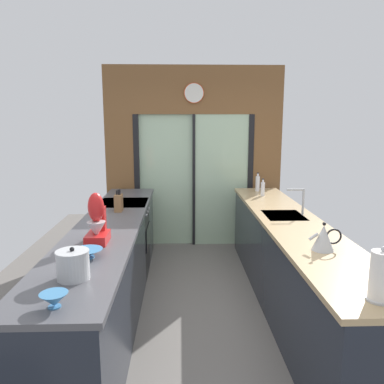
{
  "coord_description": "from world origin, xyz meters",
  "views": [
    {
      "loc": [
        -0.21,
        -3.34,
        1.91
      ],
      "look_at": [
        -0.08,
        0.88,
        1.11
      ],
      "focal_mm": 35.66,
      "sensor_mm": 36.0,
      "label": 1
    }
  ],
  "objects_px": {
    "mixing_bowl_near": "(54,300)",
    "stand_mixer": "(97,224)",
    "soap_bottle_far": "(258,183)",
    "paper_towel_roll": "(381,277)",
    "knife_block": "(119,203)",
    "soap_bottle_near": "(263,189)",
    "oven_range": "(125,239)",
    "mixing_bowl_far": "(88,253)",
    "kettle": "(324,238)",
    "stock_pot": "(73,265)"
  },
  "relations": [
    {
      "from": "mixing_bowl_far",
      "to": "soap_bottle_far",
      "type": "xyz_separation_m",
      "value": [
        1.78,
        2.62,
        0.08
      ]
    },
    {
      "from": "mixing_bowl_near",
      "to": "knife_block",
      "type": "distance_m",
      "value": 2.21
    },
    {
      "from": "mixing_bowl_near",
      "to": "soap_bottle_far",
      "type": "xyz_separation_m",
      "value": [
        1.78,
        3.38,
        0.07
      ]
    },
    {
      "from": "mixing_bowl_far",
      "to": "paper_towel_roll",
      "type": "relative_size",
      "value": 0.7
    },
    {
      "from": "mixing_bowl_near",
      "to": "stand_mixer",
      "type": "bearing_deg",
      "value": 90.0
    },
    {
      "from": "knife_block",
      "to": "kettle",
      "type": "xyz_separation_m",
      "value": [
        1.78,
        -1.35,
        0.0
      ]
    },
    {
      "from": "mixing_bowl_near",
      "to": "paper_towel_roll",
      "type": "bearing_deg",
      "value": 0.66
    },
    {
      "from": "soap_bottle_near",
      "to": "paper_towel_roll",
      "type": "height_order",
      "value": "paper_towel_roll"
    },
    {
      "from": "soap_bottle_far",
      "to": "stock_pot",
      "type": "bearing_deg",
      "value": -120.69
    },
    {
      "from": "oven_range",
      "to": "knife_block",
      "type": "distance_m",
      "value": 0.73
    },
    {
      "from": "soap_bottle_near",
      "to": "paper_towel_roll",
      "type": "relative_size",
      "value": 0.74
    },
    {
      "from": "mixing_bowl_far",
      "to": "soap_bottle_near",
      "type": "relative_size",
      "value": 0.95
    },
    {
      "from": "mixing_bowl_far",
      "to": "kettle",
      "type": "distance_m",
      "value": 1.79
    },
    {
      "from": "oven_range",
      "to": "mixing_bowl_far",
      "type": "distance_m",
      "value": 1.98
    },
    {
      "from": "soap_bottle_near",
      "to": "oven_range",
      "type": "bearing_deg",
      "value": -168.71
    },
    {
      "from": "oven_range",
      "to": "stock_pot",
      "type": "bearing_deg",
      "value": -89.54
    },
    {
      "from": "stand_mixer",
      "to": "soap_bottle_far",
      "type": "height_order",
      "value": "stand_mixer"
    },
    {
      "from": "mixing_bowl_near",
      "to": "stock_pot",
      "type": "height_order",
      "value": "stock_pot"
    },
    {
      "from": "mixing_bowl_far",
      "to": "mixing_bowl_near",
      "type": "bearing_deg",
      "value": -90.0
    },
    {
      "from": "mixing_bowl_near",
      "to": "stand_mixer",
      "type": "xyz_separation_m",
      "value": [
        0.0,
        1.11,
        0.12
      ]
    },
    {
      "from": "mixing_bowl_near",
      "to": "mixing_bowl_far",
      "type": "bearing_deg",
      "value": 90.0
    },
    {
      "from": "mixing_bowl_near",
      "to": "paper_towel_roll",
      "type": "relative_size",
      "value": 0.48
    },
    {
      "from": "mixing_bowl_near",
      "to": "soap_bottle_near",
      "type": "relative_size",
      "value": 0.66
    },
    {
      "from": "oven_range",
      "to": "soap_bottle_near",
      "type": "relative_size",
      "value": 3.97
    },
    {
      "from": "kettle",
      "to": "soap_bottle_far",
      "type": "height_order",
      "value": "soap_bottle_far"
    },
    {
      "from": "stand_mixer",
      "to": "paper_towel_roll",
      "type": "relative_size",
      "value": 1.33
    },
    {
      "from": "mixing_bowl_near",
      "to": "oven_range",
      "type": "bearing_deg",
      "value": 90.39
    },
    {
      "from": "paper_towel_roll",
      "to": "oven_range",
      "type": "bearing_deg",
      "value": 124.11
    },
    {
      "from": "oven_range",
      "to": "paper_towel_roll",
      "type": "distance_m",
      "value": 3.26
    },
    {
      "from": "soap_bottle_far",
      "to": "oven_range",
      "type": "bearing_deg",
      "value": -158.71
    },
    {
      "from": "oven_range",
      "to": "kettle",
      "type": "bearing_deg",
      "value": -45.18
    },
    {
      "from": "knife_block",
      "to": "paper_towel_roll",
      "type": "relative_size",
      "value": 0.78
    },
    {
      "from": "soap_bottle_near",
      "to": "soap_bottle_far",
      "type": "relative_size",
      "value": 0.87
    },
    {
      "from": "knife_block",
      "to": "soap_bottle_far",
      "type": "bearing_deg",
      "value": 33.24
    },
    {
      "from": "paper_towel_roll",
      "to": "soap_bottle_near",
      "type": "bearing_deg",
      "value": 90.0
    },
    {
      "from": "mixing_bowl_near",
      "to": "soap_bottle_far",
      "type": "relative_size",
      "value": 0.57
    },
    {
      "from": "knife_block",
      "to": "soap_bottle_near",
      "type": "xyz_separation_m",
      "value": [
        1.78,
        0.82,
        0.0
      ]
    },
    {
      "from": "mixing_bowl_far",
      "to": "knife_block",
      "type": "height_order",
      "value": "knife_block"
    },
    {
      "from": "knife_block",
      "to": "stock_pot",
      "type": "distance_m",
      "value": 1.83
    },
    {
      "from": "stock_pot",
      "to": "mixing_bowl_far",
      "type": "bearing_deg",
      "value": 90.0
    },
    {
      "from": "stand_mixer",
      "to": "stock_pot",
      "type": "height_order",
      "value": "stand_mixer"
    },
    {
      "from": "stand_mixer",
      "to": "soap_bottle_near",
      "type": "relative_size",
      "value": 1.81
    },
    {
      "from": "kettle",
      "to": "soap_bottle_far",
      "type": "bearing_deg",
      "value": 90.05
    },
    {
      "from": "soap_bottle_far",
      "to": "kettle",
      "type": "bearing_deg",
      "value": -89.95
    },
    {
      "from": "stock_pot",
      "to": "soap_bottle_near",
      "type": "xyz_separation_m",
      "value": [
        1.78,
        2.66,
        0.0
      ]
    },
    {
      "from": "knife_block",
      "to": "paper_towel_roll",
      "type": "bearing_deg",
      "value": -50.89
    },
    {
      "from": "kettle",
      "to": "soap_bottle_far",
      "type": "distance_m",
      "value": 2.51
    },
    {
      "from": "knife_block",
      "to": "stand_mixer",
      "type": "distance_m",
      "value": 1.1
    },
    {
      "from": "oven_range",
      "to": "kettle",
      "type": "distance_m",
      "value": 2.62
    },
    {
      "from": "soap_bottle_near",
      "to": "knife_block",
      "type": "bearing_deg",
      "value": -155.14
    }
  ]
}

